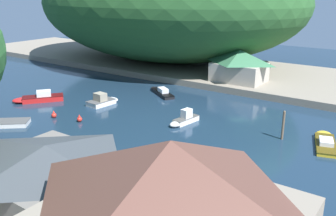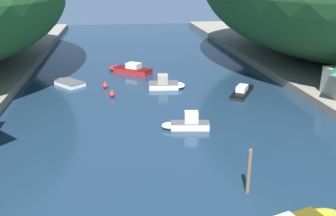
{
  "view_description": "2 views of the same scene",
  "coord_description": "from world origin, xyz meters",
  "px_view_note": "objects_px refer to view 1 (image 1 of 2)",
  "views": [
    {
      "loc": [
        -30.62,
        3.64,
        14.02
      ],
      "look_at": [
        0.74,
        25.75,
        1.67
      ],
      "focal_mm": 40.0,
      "sensor_mm": 36.0,
      "label": 1
    },
    {
      "loc": [
        -4.23,
        -4.49,
        12.35
      ],
      "look_at": [
        -0.11,
        23.77,
        2.09
      ],
      "focal_mm": 40.0,
      "sensor_mm": 36.0,
      "label": 2
    }
  ],
  "objects_px": {
    "boat_navy_launch": "(5,123)",
    "boathouse_shed": "(49,178)",
    "boat_moored_right": "(184,120)",
    "channel_buoy_far": "(79,119)",
    "boat_near_quay": "(161,92)",
    "boat_red_skiff": "(38,98)",
    "boat_small_dinghy": "(325,142)",
    "right_bank_cottage": "(239,65)",
    "boat_mid_channel": "(103,101)",
    "channel_buoy_near": "(54,115)"
  },
  "relations": [
    {
      "from": "right_bank_cottage",
      "to": "boat_mid_channel",
      "type": "distance_m",
      "value": 20.57
    },
    {
      "from": "boat_near_quay",
      "to": "right_bank_cottage",
      "type": "bearing_deg",
      "value": -4.37
    },
    {
      "from": "channel_buoy_far",
      "to": "boat_red_skiff",
      "type": "bearing_deg",
      "value": 77.75
    },
    {
      "from": "boat_mid_channel",
      "to": "boat_near_quay",
      "type": "bearing_deg",
      "value": 74.25
    },
    {
      "from": "boathouse_shed",
      "to": "boat_navy_launch",
      "type": "distance_m",
      "value": 20.55
    },
    {
      "from": "channel_buoy_far",
      "to": "boat_near_quay",
      "type": "bearing_deg",
      "value": -2.51
    },
    {
      "from": "boat_moored_right",
      "to": "boat_navy_launch",
      "type": "distance_m",
      "value": 19.13
    },
    {
      "from": "boat_near_quay",
      "to": "channel_buoy_near",
      "type": "distance_m",
      "value": 15.58
    },
    {
      "from": "boat_small_dinghy",
      "to": "boat_near_quay",
      "type": "relative_size",
      "value": 1.06
    },
    {
      "from": "boat_mid_channel",
      "to": "boat_navy_launch",
      "type": "distance_m",
      "value": 12.01
    },
    {
      "from": "boat_mid_channel",
      "to": "boat_moored_right",
      "type": "bearing_deg",
      "value": 4.7
    },
    {
      "from": "boat_red_skiff",
      "to": "boathouse_shed",
      "type": "bearing_deg",
      "value": -177.32
    },
    {
      "from": "boathouse_shed",
      "to": "boat_moored_right",
      "type": "bearing_deg",
      "value": 9.09
    },
    {
      "from": "boat_navy_launch",
      "to": "channel_buoy_near",
      "type": "relative_size",
      "value": 5.64
    },
    {
      "from": "boat_navy_launch",
      "to": "boathouse_shed",
      "type": "bearing_deg",
      "value": -154.53
    },
    {
      "from": "boat_moored_right",
      "to": "channel_buoy_near",
      "type": "bearing_deg",
      "value": 36.27
    },
    {
      "from": "boat_red_skiff",
      "to": "right_bank_cottage",
      "type": "bearing_deg",
      "value": -92.69
    },
    {
      "from": "boat_moored_right",
      "to": "boat_navy_launch",
      "type": "xyz_separation_m",
      "value": [
        -11.44,
        15.34,
        -0.22
      ]
    },
    {
      "from": "boat_moored_right",
      "to": "channel_buoy_far",
      "type": "distance_m",
      "value": 11.43
    },
    {
      "from": "boathouse_shed",
      "to": "boat_mid_channel",
      "type": "relative_size",
      "value": 2.06
    },
    {
      "from": "boat_mid_channel",
      "to": "channel_buoy_near",
      "type": "height_order",
      "value": "boat_mid_channel"
    },
    {
      "from": "boat_moored_right",
      "to": "channel_buoy_far",
      "type": "xyz_separation_m",
      "value": [
        -6.1,
        9.67,
        -0.13
      ]
    },
    {
      "from": "boat_near_quay",
      "to": "boat_moored_right",
      "type": "bearing_deg",
      "value": -99.61
    },
    {
      "from": "right_bank_cottage",
      "to": "channel_buoy_far",
      "type": "height_order",
      "value": "right_bank_cottage"
    },
    {
      "from": "boathouse_shed",
      "to": "channel_buoy_far",
      "type": "relative_size",
      "value": 10.46
    },
    {
      "from": "boathouse_shed",
      "to": "channel_buoy_near",
      "type": "distance_m",
      "value": 20.98
    },
    {
      "from": "boat_moored_right",
      "to": "channel_buoy_far",
      "type": "bearing_deg",
      "value": 40.77
    },
    {
      "from": "boat_small_dinghy",
      "to": "channel_buoy_near",
      "type": "height_order",
      "value": "channel_buoy_near"
    },
    {
      "from": "right_bank_cottage",
      "to": "boat_near_quay",
      "type": "bearing_deg",
      "value": 143.03
    },
    {
      "from": "right_bank_cottage",
      "to": "boat_mid_channel",
      "type": "xyz_separation_m",
      "value": [
        -17.59,
        10.28,
        -2.87
      ]
    },
    {
      "from": "boat_mid_channel",
      "to": "channel_buoy_far",
      "type": "height_order",
      "value": "boat_mid_channel"
    },
    {
      "from": "boat_near_quay",
      "to": "boat_red_skiff",
      "type": "height_order",
      "value": "boat_red_skiff"
    },
    {
      "from": "boat_small_dinghy",
      "to": "boat_navy_launch",
      "type": "bearing_deg",
      "value": -170.36
    },
    {
      "from": "boat_moored_right",
      "to": "boat_navy_launch",
      "type": "height_order",
      "value": "boat_moored_right"
    },
    {
      "from": "boat_moored_right",
      "to": "boat_near_quay",
      "type": "relative_size",
      "value": 0.68
    },
    {
      "from": "right_bank_cottage",
      "to": "boat_red_skiff",
      "type": "distance_m",
      "value": 28.32
    },
    {
      "from": "boat_red_skiff",
      "to": "channel_buoy_near",
      "type": "relative_size",
      "value": 7.1
    },
    {
      "from": "boathouse_shed",
      "to": "channel_buoy_far",
      "type": "xyz_separation_m",
      "value": [
        13.76,
        12.85,
        -2.86
      ]
    },
    {
      "from": "boat_near_quay",
      "to": "boat_mid_channel",
      "type": "distance_m",
      "value": 8.65
    },
    {
      "from": "boat_moored_right",
      "to": "boat_red_skiff",
      "type": "bearing_deg",
      "value": 19.46
    },
    {
      "from": "channel_buoy_near",
      "to": "boat_near_quay",
      "type": "bearing_deg",
      "value": -14.87
    },
    {
      "from": "boat_red_skiff",
      "to": "channel_buoy_near",
      "type": "height_order",
      "value": "boat_red_skiff"
    },
    {
      "from": "boat_navy_launch",
      "to": "boat_moored_right",
      "type": "bearing_deg",
      "value": -93.37
    },
    {
      "from": "boat_near_quay",
      "to": "boat_mid_channel",
      "type": "relative_size",
      "value": 1.43
    },
    {
      "from": "right_bank_cottage",
      "to": "boat_near_quay",
      "type": "relative_size",
      "value": 1.27
    },
    {
      "from": "right_bank_cottage",
      "to": "boat_small_dinghy",
      "type": "bearing_deg",
      "value": -133.06
    },
    {
      "from": "boat_moored_right",
      "to": "boat_small_dinghy",
      "type": "distance_m",
      "value": 14.24
    },
    {
      "from": "boat_near_quay",
      "to": "boat_red_skiff",
      "type": "relative_size",
      "value": 1.0
    },
    {
      "from": "boat_mid_channel",
      "to": "boat_navy_launch",
      "type": "bearing_deg",
      "value": -100.04
    },
    {
      "from": "boat_navy_launch",
      "to": "boat_mid_channel",
      "type": "bearing_deg",
      "value": -55.46
    }
  ]
}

